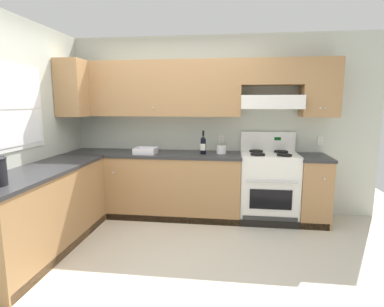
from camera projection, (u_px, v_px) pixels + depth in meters
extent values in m
plane|color=beige|center=(155.00, 257.00, 3.23)|extent=(7.04, 7.04, 0.00)
cube|color=beige|center=(211.00, 125.00, 4.55)|extent=(4.68, 0.12, 2.55)
cube|color=#A87A4C|center=(156.00, 89.00, 4.33)|extent=(2.36, 0.34, 0.76)
cube|color=#A87A4C|center=(320.00, 88.00, 4.04)|extent=(0.47, 0.34, 0.76)
cube|color=#A87A4C|center=(272.00, 72.00, 4.09)|extent=(0.80, 0.34, 0.34)
cube|color=white|center=(271.00, 102.00, 4.11)|extent=(0.80, 0.46, 0.17)
cube|color=white|center=(273.00, 108.00, 3.91)|extent=(0.80, 0.03, 0.04)
sphere|color=silver|center=(153.00, 108.00, 4.19)|extent=(0.02, 0.02, 0.02)
sphere|color=silver|center=(320.00, 108.00, 3.91)|extent=(0.02, 0.02, 0.02)
sphere|color=silver|center=(326.00, 108.00, 3.91)|extent=(0.02, 0.02, 0.02)
cube|color=silver|center=(221.00, 139.00, 4.49)|extent=(0.08, 0.01, 0.12)
cube|color=silver|center=(221.00, 138.00, 4.48)|extent=(0.03, 0.00, 0.03)
cube|color=silver|center=(221.00, 141.00, 4.49)|extent=(0.03, 0.00, 0.03)
cube|color=silver|center=(320.00, 141.00, 4.31)|extent=(0.08, 0.01, 0.12)
cube|color=silver|center=(320.00, 139.00, 4.31)|extent=(0.03, 0.00, 0.03)
cube|color=silver|center=(320.00, 142.00, 4.31)|extent=(0.03, 0.00, 0.03)
cube|color=beige|center=(9.00, 134.00, 3.33)|extent=(0.12, 4.00, 2.55)
cube|color=white|center=(11.00, 108.00, 3.27)|extent=(0.04, 1.00, 0.92)
cube|color=white|center=(13.00, 108.00, 3.27)|extent=(0.01, 0.90, 0.82)
cube|color=white|center=(13.00, 108.00, 3.27)|extent=(0.01, 0.90, 0.02)
cube|color=#A87A4C|center=(77.00, 89.00, 4.29)|extent=(0.34, 0.64, 0.76)
cube|color=#A87A4C|center=(155.00, 185.00, 4.42)|extent=(2.43, 0.61, 0.87)
cube|color=#2D2D30|center=(154.00, 154.00, 4.34)|extent=(2.45, 0.63, 0.04)
cube|color=#A87A4C|center=(312.00, 191.00, 4.14)|extent=(0.38, 0.61, 0.87)
cube|color=#2D2D30|center=(314.00, 157.00, 4.07)|extent=(0.40, 0.63, 0.04)
cube|color=black|center=(192.00, 220.00, 4.14)|extent=(3.54, 0.06, 0.09)
sphere|color=silver|center=(113.00, 172.00, 4.13)|extent=(0.03, 0.03, 0.03)
sphere|color=silver|center=(324.00, 179.00, 3.78)|extent=(0.03, 0.03, 0.03)
cube|color=#A87A4C|center=(42.00, 213.00, 3.31)|extent=(0.61, 1.89, 0.87)
cube|color=#2D2D30|center=(38.00, 171.00, 3.24)|extent=(0.63, 1.91, 0.04)
cube|color=black|center=(68.00, 248.00, 3.34)|extent=(0.06, 1.85, 0.09)
cube|color=white|center=(268.00, 188.00, 4.22)|extent=(0.76, 0.58, 0.91)
cube|color=black|center=(271.00, 200.00, 3.94)|extent=(0.53, 0.01, 0.26)
cylinder|color=silver|center=(272.00, 182.00, 3.88)|extent=(0.65, 0.02, 0.02)
cube|color=#333333|center=(270.00, 221.00, 3.99)|extent=(0.70, 0.01, 0.11)
cube|color=white|center=(270.00, 154.00, 4.14)|extent=(0.76, 0.58, 0.02)
cube|color=white|center=(268.00, 142.00, 4.38)|extent=(0.76, 0.04, 0.29)
cube|color=#053F0C|center=(278.00, 139.00, 4.34)|extent=(0.09, 0.01, 0.04)
cylinder|color=black|center=(258.00, 154.00, 4.02)|extent=(0.19, 0.19, 0.02)
cylinder|color=black|center=(258.00, 155.00, 4.02)|extent=(0.07, 0.07, 0.01)
cylinder|color=black|center=(284.00, 155.00, 3.98)|extent=(0.19, 0.19, 0.02)
cylinder|color=black|center=(284.00, 155.00, 3.98)|extent=(0.07, 0.07, 0.01)
cylinder|color=black|center=(256.00, 151.00, 4.30)|extent=(0.19, 0.19, 0.02)
cylinder|color=black|center=(256.00, 152.00, 4.30)|extent=(0.07, 0.07, 0.01)
cylinder|color=black|center=(281.00, 152.00, 4.25)|extent=(0.19, 0.19, 0.02)
cylinder|color=black|center=(281.00, 152.00, 4.25)|extent=(0.07, 0.07, 0.01)
cylinder|color=white|center=(253.00, 144.00, 4.40)|extent=(0.04, 0.02, 0.04)
cylinder|color=white|center=(263.00, 144.00, 4.38)|extent=(0.04, 0.02, 0.04)
cylinder|color=white|center=(273.00, 144.00, 4.36)|extent=(0.04, 0.02, 0.04)
cylinder|color=white|center=(283.00, 144.00, 4.34)|extent=(0.04, 0.02, 0.04)
cylinder|color=black|center=(203.00, 146.00, 4.22)|extent=(0.07, 0.07, 0.21)
cone|color=black|center=(203.00, 138.00, 4.20)|extent=(0.07, 0.07, 0.04)
cylinder|color=black|center=(203.00, 134.00, 4.19)|extent=(0.03, 0.03, 0.08)
cylinder|color=black|center=(203.00, 131.00, 4.18)|extent=(0.03, 0.03, 0.02)
cube|color=silver|center=(203.00, 147.00, 4.18)|extent=(0.07, 0.00, 0.09)
cube|color=silver|center=(146.00, 153.00, 4.26)|extent=(0.23, 0.22, 0.02)
cube|color=silver|center=(143.00, 152.00, 4.13)|extent=(0.29, 0.01, 0.08)
cube|color=silver|center=(148.00, 149.00, 4.38)|extent=(0.29, 0.01, 0.08)
cube|color=silver|center=(136.00, 150.00, 4.27)|extent=(0.01, 0.25, 0.08)
cube|color=silver|center=(156.00, 151.00, 4.24)|extent=(0.01, 0.25, 0.08)
cylinder|color=white|center=(221.00, 150.00, 4.26)|extent=(0.13, 0.13, 0.11)
cylinder|color=#9E7A51|center=(222.00, 146.00, 4.25)|extent=(0.04, 0.04, 0.01)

